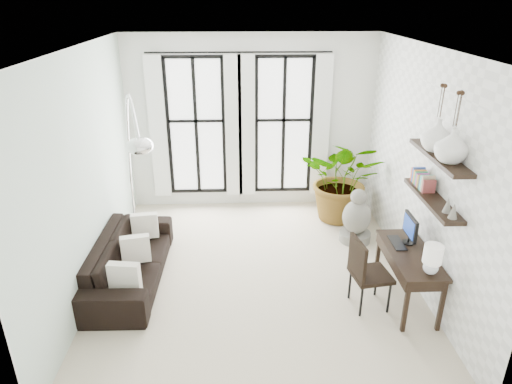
{
  "coord_description": "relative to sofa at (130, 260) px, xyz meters",
  "views": [
    {
      "loc": [
        -0.23,
        -5.66,
        3.8
      ],
      "look_at": [
        0.01,
        0.3,
        1.19
      ],
      "focal_mm": 32.0,
      "sensor_mm": 36.0,
      "label": 1
    }
  ],
  "objects": [
    {
      "name": "ceiling",
      "position": [
        1.8,
        0.05,
        2.87
      ],
      "size": [
        5.0,
        5.0,
        0.0
      ],
      "primitive_type": "plane",
      "color": "white",
      "rests_on": "wall_back"
    },
    {
      "name": "vase_b",
      "position": [
        3.91,
        -0.52,
        1.94
      ],
      "size": [
        0.37,
        0.37,
        0.38
      ],
      "primitive_type": "imported",
      "color": "white",
      "rests_on": "shelf_upper"
    },
    {
      "name": "desk",
      "position": [
        3.75,
        -0.72,
        0.38
      ],
      "size": [
        0.54,
        1.27,
        1.14
      ],
      "color": "black",
      "rests_on": "floor"
    },
    {
      "name": "arc_lamp",
      "position": [
        0.1,
        0.49,
        1.65
      ],
      "size": [
        0.77,
        1.26,
        2.59
      ],
      "color": "silver",
      "rests_on": "floor"
    },
    {
      "name": "throw_pillows",
      "position": [
        0.1,
        0.0,
        0.17
      ],
      "size": [
        0.4,
        1.52,
        0.4
      ],
      "color": "silver",
      "rests_on": "sofa"
    },
    {
      "name": "vase_a",
      "position": [
        3.91,
        -0.92,
        1.94
      ],
      "size": [
        0.37,
        0.37,
        0.38
      ],
      "primitive_type": "imported",
      "color": "white",
      "rests_on": "shelf_upper"
    },
    {
      "name": "buddha",
      "position": [
        3.48,
        0.99,
        0.06
      ],
      "size": [
        0.51,
        0.51,
        0.93
      ],
      "color": "gray",
      "rests_on": "floor"
    },
    {
      "name": "wall_right",
      "position": [
        4.05,
        0.05,
        1.27
      ],
      "size": [
        0.0,
        5.0,
        5.0
      ],
      "primitive_type": "plane",
      "rotation": [
        1.57,
        0.0,
        -1.57
      ],
      "color": "white",
      "rests_on": "floor"
    },
    {
      "name": "wall_left",
      "position": [
        -0.45,
        0.05,
        1.27
      ],
      "size": [
        0.0,
        5.0,
        5.0
      ],
      "primitive_type": "plane",
      "rotation": [
        1.57,
        0.0,
        1.57
      ],
      "color": "silver",
      "rests_on": "floor"
    },
    {
      "name": "wall_back",
      "position": [
        1.8,
        2.55,
        1.27
      ],
      "size": [
        4.5,
        0.0,
        4.5
      ],
      "primitive_type": "plane",
      "rotation": [
        1.57,
        0.0,
        0.0
      ],
      "color": "white",
      "rests_on": "floor"
    },
    {
      "name": "desk_chair",
      "position": [
        3.16,
        -0.74,
        0.24
      ],
      "size": [
        0.54,
        0.54,
        1.0
      ],
      "rotation": [
        0.0,
        0.0,
        0.16
      ],
      "color": "black",
      "rests_on": "floor"
    },
    {
      "name": "wall_shelves",
      "position": [
        3.91,
        -0.63,
        1.4
      ],
      "size": [
        0.25,
        1.3,
        0.6
      ],
      "color": "black",
      "rests_on": "wall_right"
    },
    {
      "name": "plant",
      "position": [
        3.41,
        1.81,
        0.45
      ],
      "size": [
        1.76,
        1.66,
        1.55
      ],
      "primitive_type": "imported",
      "rotation": [
        0.0,
        0.0,
        -0.4
      ],
      "color": "#2D7228",
      "rests_on": "floor"
    },
    {
      "name": "floor",
      "position": [
        1.8,
        0.05,
        -0.33
      ],
      "size": [
        5.0,
        5.0,
        0.0
      ],
      "primitive_type": "plane",
      "color": "beige",
      "rests_on": "ground"
    },
    {
      "name": "windows",
      "position": [
        1.6,
        2.48,
        1.23
      ],
      "size": [
        3.26,
        0.13,
        2.65
      ],
      "color": "white",
      "rests_on": "wall_back"
    },
    {
      "name": "sofa",
      "position": [
        0.0,
        0.0,
        0.0
      ],
      "size": [
        0.92,
        2.26,
        0.66
      ],
      "primitive_type": "imported",
      "rotation": [
        0.0,
        0.0,
        1.55
      ],
      "color": "black",
      "rests_on": "floor"
    }
  ]
}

